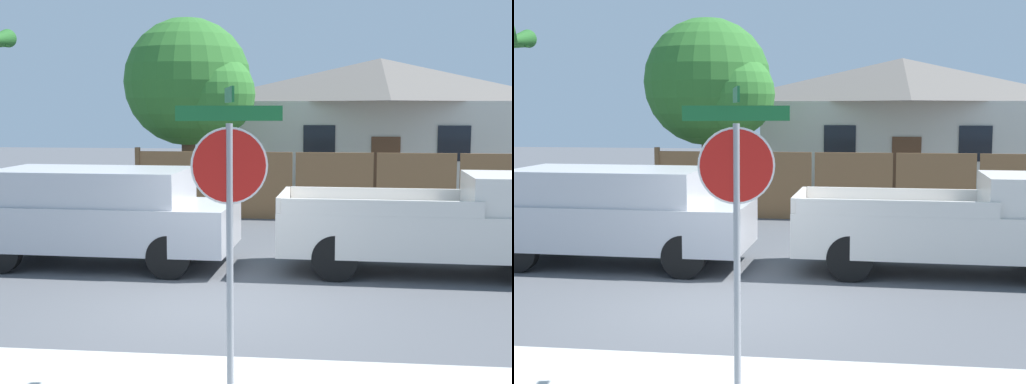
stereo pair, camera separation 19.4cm
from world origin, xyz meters
TOP-DOWN VIEW (x-y plane):
  - ground_plane at (0.00, 0.00)m, footprint 80.00×80.00m
  - wooden_fence at (2.72, 8.42)m, footprint 12.59×0.12m
  - house at (3.26, 16.22)m, footprint 9.98×7.77m
  - oak_tree at (-2.34, 10.14)m, footprint 3.81×3.63m
  - red_suv at (-2.61, 2.62)m, footprint 4.98×2.15m
  - orange_pickup at (3.63, 2.61)m, footprint 5.31×2.02m
  - stop_sign at (0.69, -2.99)m, footprint 1.04×0.94m

SIDE VIEW (x-z plane):
  - ground_plane at x=0.00m, z-range 0.00..0.00m
  - orange_pickup at x=3.63m, z-range -0.01..1.75m
  - wooden_fence at x=2.72m, z-range -0.05..1.81m
  - red_suv at x=-2.61m, z-range 0.08..1.87m
  - stop_sign at x=0.69m, z-range 0.57..3.67m
  - house at x=3.26m, z-range 0.08..4.74m
  - oak_tree at x=-2.34m, z-range 0.82..6.27m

